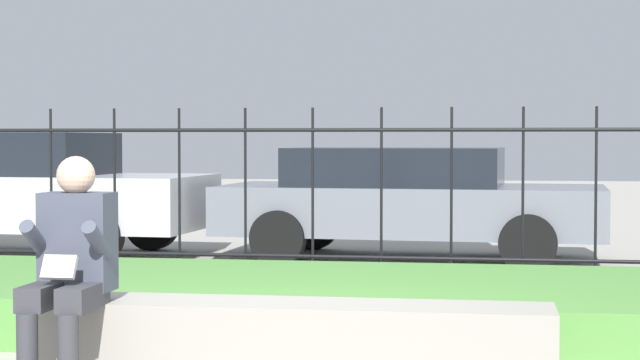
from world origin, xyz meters
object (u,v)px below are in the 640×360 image
Objects in this scene: stone_bench at (287,350)px; person_seated_reader at (70,263)px; car_parked_center at (407,199)px; car_parked_left at (6,189)px.

person_seated_reader is (-1.14, -0.27, 0.49)m from stone_bench.
car_parked_center is at bearing 78.71° from person_seated_reader.
car_parked_center is at bearing 88.30° from stone_bench.
car_parked_left is 4.74m from car_parked_center.
person_seated_reader is 7.28m from car_parked_left.
car_parked_left reaches higher than car_parked_center.
car_parked_left is at bearing 126.38° from stone_bench.
person_seated_reader is at bearing -58.56° from car_parked_left.
car_parked_left reaches higher than person_seated_reader.
car_parked_left reaches higher than stone_bench.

